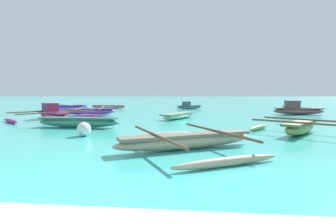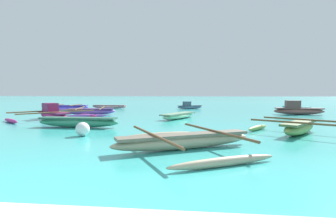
# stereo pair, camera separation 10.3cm
# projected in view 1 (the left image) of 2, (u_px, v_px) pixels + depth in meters

# --- Properties ---
(moored_boat_0) EXTENTS (3.69, 3.32, 0.52)m
(moored_boat_0) POSITION_uv_depth(u_px,v_px,m) (300.00, 127.00, 9.60)
(moored_boat_0) COLOR #77974C
(moored_boat_0) RESTS_ON ground_plane
(moored_boat_1) EXTENTS (2.48, 1.57, 0.71)m
(moored_boat_1) POSITION_uv_depth(u_px,v_px,m) (189.00, 106.00, 24.63)
(moored_boat_1) COLOR slate
(moored_boat_1) RESTS_ON ground_plane
(moored_boat_2) EXTENTS (3.34, 4.53, 0.51)m
(moored_boat_2) POSITION_uv_depth(u_px,v_px,m) (91.00, 111.00, 17.96)
(moored_boat_2) COLOR purple
(moored_boat_2) RESTS_ON ground_plane
(moored_boat_3) EXTENTS (3.69, 0.73, 0.44)m
(moored_boat_3) POSITION_uv_depth(u_px,v_px,m) (79.00, 122.00, 11.47)
(moored_boat_3) COLOR #3A926E
(moored_boat_3) RESTS_ON ground_plane
(moored_boat_4) EXTENTS (1.90, 2.21, 0.39)m
(moored_boat_4) POSITION_uv_depth(u_px,v_px,m) (295.00, 108.00, 21.90)
(moored_boat_4) COLOR #4BDAE7
(moored_boat_4) RESTS_ON ground_plane
(moored_boat_5) EXTENTS (3.37, 0.93, 0.99)m
(moored_boat_5) POSITION_uv_depth(u_px,v_px,m) (297.00, 110.00, 18.30)
(moored_boat_5) COLOR #935651
(moored_boat_5) RESTS_ON ground_plane
(moored_boat_6) EXTENTS (4.09, 4.61, 0.47)m
(moored_boat_6) POSITION_uv_depth(u_px,v_px,m) (187.00, 141.00, 7.05)
(moored_boat_6) COLOR tan
(moored_boat_6) RESTS_ON ground_plane
(moored_boat_7) EXTENTS (4.40, 4.82, 0.93)m
(moored_boat_7) POSITION_uv_depth(u_px,v_px,m) (53.00, 114.00, 14.83)
(moored_boat_7) COLOR #C42D80
(moored_boat_7) RESTS_ON ground_plane
(moored_boat_8) EXTENTS (4.07, 3.59, 0.46)m
(moored_boat_8) POSITION_uv_depth(u_px,v_px,m) (66.00, 107.00, 23.91)
(moored_boat_8) COLOR #6245DE
(moored_boat_8) RESTS_ON ground_plane
(moored_boat_9) EXTENTS (2.10, 3.21, 0.34)m
(moored_boat_9) POSITION_uv_depth(u_px,v_px,m) (179.00, 115.00, 15.33)
(moored_boat_9) COLOR #A6E8B2
(moored_boat_9) RESTS_ON ground_plane
(moored_boat_10) EXTENTS (3.56, 0.79, 0.34)m
(moored_boat_10) POSITION_uv_depth(u_px,v_px,m) (109.00, 106.00, 25.50)
(moored_boat_10) COLOR pink
(moored_boat_10) RESTS_ON ground_plane
(mooring_buoy_0) EXTENTS (0.49, 0.49, 0.49)m
(mooring_buoy_0) POSITION_uv_depth(u_px,v_px,m) (84.00, 129.00, 9.14)
(mooring_buoy_0) COLOR white
(mooring_buoy_0) RESTS_ON ground_plane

